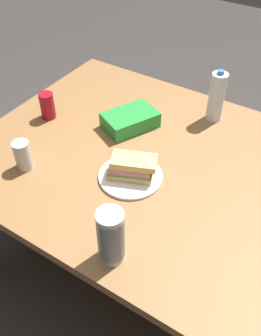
{
  "coord_description": "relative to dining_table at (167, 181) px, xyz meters",
  "views": [
    {
      "loc": [
        0.47,
        -1.02,
        1.79
      ],
      "look_at": [
        -0.09,
        -0.14,
        0.82
      ],
      "focal_mm": 40.67,
      "sensor_mm": 36.0,
      "label": 1
    }
  ],
  "objects": [
    {
      "name": "water_bottle_tall",
      "position": [
        0.01,
        0.4,
        0.2
      ],
      "size": [
        0.07,
        0.07,
        0.24
      ],
      "color": "silver",
      "rests_on": "dining_table"
    },
    {
      "name": "sandwich",
      "position": [
        -0.09,
        -0.13,
        0.14
      ],
      "size": [
        0.2,
        0.16,
        0.08
      ],
      "color": "#DBB26B",
      "rests_on": "paper_plate"
    },
    {
      "name": "ground_plane",
      "position": [
        0.0,
        0.0,
        -0.69
      ],
      "size": [
        8.0,
        8.0,
        0.0
      ],
      "primitive_type": "plane",
      "color": "#383330"
    },
    {
      "name": "paper_plate",
      "position": [
        -0.09,
        -0.14,
        0.09
      ],
      "size": [
        0.25,
        0.25,
        0.01
      ],
      "primitive_type": "cylinder",
      "color": "white",
      "rests_on": "dining_table"
    },
    {
      "name": "dining_table",
      "position": [
        0.0,
        0.0,
        0.0
      ],
      "size": [
        1.62,
        1.14,
        0.77
      ],
      "color": "olive",
      "rests_on": "ground_plane"
    },
    {
      "name": "soda_can_silver",
      "position": [
        -0.48,
        -0.31,
        0.14
      ],
      "size": [
        0.07,
        0.07,
        0.12
      ],
      "primitive_type": "cylinder",
      "color": "silver",
      "rests_on": "dining_table"
    },
    {
      "name": "chip_bag",
      "position": [
        -0.27,
        0.14,
        0.12
      ],
      "size": [
        0.23,
        0.27,
        0.07
      ],
      "primitive_type": "cube",
      "rotation": [
        0.0,
        0.0,
        1.12
      ],
      "color": "#268C38",
      "rests_on": "dining_table"
    },
    {
      "name": "soda_can_red",
      "position": [
        -0.63,
        0.0,
        0.14
      ],
      "size": [
        0.07,
        0.07,
        0.12
      ],
      "primitive_type": "cylinder",
      "color": "maroon",
      "rests_on": "dining_table"
    },
    {
      "name": "plastic_cup_stack",
      "position": [
        0.05,
        -0.47,
        0.18
      ],
      "size": [
        0.08,
        0.08,
        0.2
      ],
      "color": "silver",
      "rests_on": "dining_table"
    }
  ]
}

